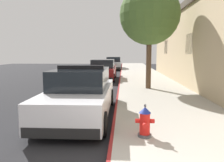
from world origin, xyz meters
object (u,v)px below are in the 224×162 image
(police_cruiser, at_px, (81,94))
(parked_car_silver_ahead, at_px, (103,70))
(street_tree, at_px, (150,15))
(parked_car_dark_far, at_px, (114,63))
(fire_hydrant, at_px, (145,122))

(police_cruiser, height_order, parked_car_silver_ahead, police_cruiser)
(police_cruiser, distance_m, street_tree, 6.73)
(police_cruiser, bearing_deg, parked_car_dark_far, 89.60)
(police_cruiser, relative_size, parked_car_silver_ahead, 1.00)
(parked_car_silver_ahead, height_order, parked_car_dark_far, same)
(parked_car_silver_ahead, height_order, street_tree, street_tree)
(police_cruiser, distance_m, parked_car_silver_ahead, 10.20)
(police_cruiser, height_order, parked_car_dark_far, police_cruiser)
(police_cruiser, xyz_separation_m, street_tree, (2.74, 5.18, 3.31))
(parked_car_silver_ahead, distance_m, fire_hydrant, 12.45)
(fire_hydrant, distance_m, street_tree, 8.13)
(parked_car_silver_ahead, relative_size, fire_hydrant, 6.37)
(fire_hydrant, bearing_deg, parked_car_dark_far, 94.28)
(parked_car_dark_far, xyz_separation_m, fire_hydrant, (1.73, -23.15, -0.24))
(fire_hydrant, bearing_deg, street_tree, 83.25)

